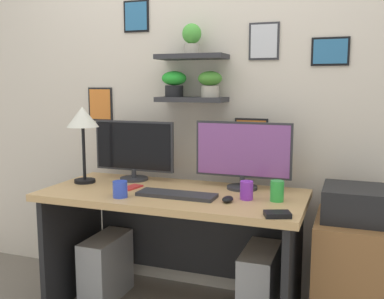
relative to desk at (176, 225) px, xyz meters
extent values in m
cube|color=beige|center=(0.00, 0.39, 0.81)|extent=(4.40, 0.04, 2.70)
cube|color=#2D2D33|center=(0.00, 0.27, 0.73)|extent=(0.43, 0.20, 0.03)
cube|color=#2D2D33|center=(0.00, 0.27, 0.99)|extent=(0.43, 0.20, 0.03)
cylinder|color=#B2A899|center=(0.12, 0.27, 0.78)|extent=(0.11, 0.11, 0.07)
ellipsoid|color=#448A2E|center=(0.12, 0.27, 0.86)|extent=(0.15, 0.15, 0.09)
cylinder|color=black|center=(-0.12, 0.27, 0.78)|extent=(0.12, 0.12, 0.07)
ellipsoid|color=green|center=(-0.12, 0.27, 0.86)|extent=(0.15, 0.15, 0.09)
cylinder|color=#B2A899|center=(0.00, 0.27, 1.04)|extent=(0.10, 0.10, 0.06)
ellipsoid|color=green|center=(0.00, 0.27, 1.13)|extent=(0.12, 0.12, 0.12)
cube|color=#2D2D33|center=(0.43, 0.37, 1.08)|extent=(0.18, 0.02, 0.22)
cube|color=silver|center=(0.43, 0.36, 1.08)|extent=(0.16, 0.00, 0.20)
cube|color=black|center=(0.81, 0.37, 1.01)|extent=(0.21, 0.02, 0.16)
cube|color=teal|center=(0.81, 0.36, 1.01)|extent=(0.19, 0.00, 0.14)
cube|color=black|center=(-0.42, 0.37, 1.27)|extent=(0.18, 0.02, 0.20)
cube|color=teal|center=(-0.42, 0.36, 1.27)|extent=(0.16, 0.00, 0.18)
cube|color=black|center=(0.36, 0.37, 0.52)|extent=(0.21, 0.02, 0.20)
cube|color=orange|center=(0.36, 0.36, 0.52)|extent=(0.18, 0.00, 0.17)
cube|color=black|center=(-0.72, 0.37, 0.69)|extent=(0.19, 0.02, 0.23)
cube|color=orange|center=(-0.72, 0.36, 0.69)|extent=(0.16, 0.00, 0.21)
cube|color=tan|center=(0.00, -0.05, 0.19)|extent=(1.50, 0.68, 0.04)
cube|color=black|center=(-0.69, -0.05, -0.18)|extent=(0.04, 0.62, 0.71)
cube|color=black|center=(0.69, -0.05, -0.18)|extent=(0.04, 0.62, 0.71)
cube|color=black|center=(0.00, 0.25, -0.14)|extent=(1.30, 0.02, 0.50)
cylinder|color=#2D2D33|center=(-0.36, 0.16, 0.22)|extent=(0.18, 0.18, 0.02)
cylinder|color=#2D2D33|center=(-0.36, 0.16, 0.26)|extent=(0.03, 0.03, 0.06)
cube|color=#2D2D33|center=(-0.36, 0.17, 0.44)|extent=(0.54, 0.02, 0.32)
cube|color=black|center=(-0.36, 0.15, 0.44)|extent=(0.52, 0.00, 0.30)
cylinder|color=#2D2D33|center=(0.36, 0.16, 0.22)|extent=(0.18, 0.18, 0.02)
cylinder|color=#2D2D33|center=(0.36, 0.16, 0.26)|extent=(0.03, 0.03, 0.07)
cube|color=#2D2D33|center=(0.36, 0.17, 0.45)|extent=(0.57, 0.02, 0.33)
cube|color=#8C4C99|center=(0.36, 0.15, 0.45)|extent=(0.55, 0.00, 0.30)
cube|color=#2D2D33|center=(0.06, -0.14, 0.22)|extent=(0.44, 0.14, 0.02)
ellipsoid|color=black|center=(0.36, -0.16, 0.23)|extent=(0.06, 0.09, 0.03)
cylinder|color=black|center=(-0.61, -0.02, 0.22)|extent=(0.13, 0.13, 0.02)
cylinder|color=black|center=(-0.61, -0.02, 0.40)|extent=(0.02, 0.02, 0.33)
cone|color=white|center=(-0.61, -0.02, 0.63)|extent=(0.19, 0.19, 0.12)
cube|color=red|center=(-0.26, -0.06, 0.22)|extent=(0.10, 0.15, 0.01)
cylinder|color=blue|center=(-0.22, -0.27, 0.26)|extent=(0.08, 0.08, 0.09)
cylinder|color=purple|center=(0.44, -0.07, 0.26)|extent=(0.07, 0.07, 0.10)
cube|color=black|center=(0.64, -0.33, 0.23)|extent=(0.14, 0.12, 0.02)
cylinder|color=green|center=(0.60, -0.06, 0.27)|extent=(0.07, 0.07, 0.11)
cube|color=brown|center=(1.01, 0.05, -0.20)|extent=(0.44, 0.50, 0.66)
cube|color=black|center=(1.01, 0.05, 0.21)|extent=(0.38, 0.34, 0.17)
cube|color=#99999E|center=(-0.48, -0.01, -0.33)|extent=(0.18, 0.40, 0.41)
cube|color=#99999E|center=(0.51, -0.01, -0.31)|extent=(0.18, 0.40, 0.45)
camera|label=1|loc=(0.95, -2.34, 0.83)|focal=41.36mm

